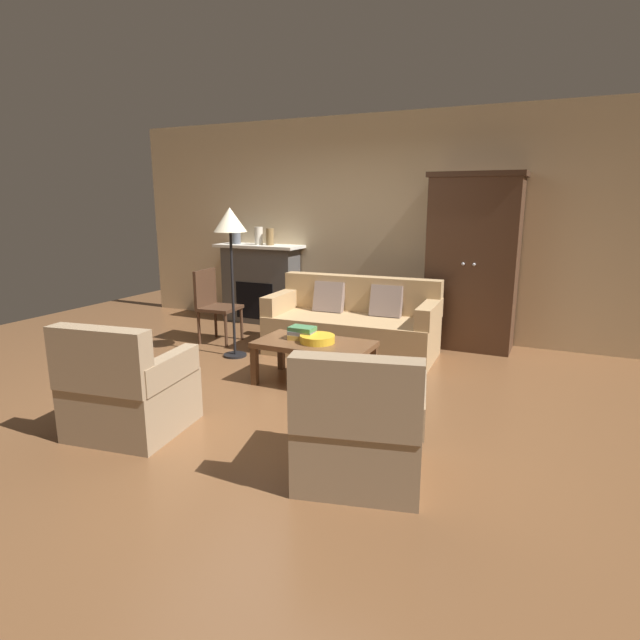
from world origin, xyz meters
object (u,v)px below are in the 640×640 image
(coffee_table, at_px, (314,347))
(mantel_vase_slate, at_px, (236,238))
(mantel_vase_bronze, at_px, (270,237))
(floor_lamp, at_px, (230,229))
(book_stack, at_px, (302,333))
(couch, at_px, (353,326))
(mantel_vase_cream, at_px, (259,236))
(armchair_near_right, at_px, (361,432))
(side_chair_wooden, at_px, (213,301))
(fruit_bowl, at_px, (317,339))
(dog, at_px, (103,348))
(armoire, at_px, (473,262))
(armchair_near_left, at_px, (128,393))
(fireplace, at_px, (261,283))

(coffee_table, xyz_separation_m, mantel_vase_slate, (-2.22, 2.03, 0.84))
(mantel_vase_bronze, xyz_separation_m, floor_lamp, (0.45, -1.58, 0.20))
(coffee_table, relative_size, mantel_vase_slate, 6.33)
(book_stack, distance_m, mantel_vase_bronze, 2.61)
(couch, xyz_separation_m, mantel_vase_cream, (-1.79, 0.89, 0.93))
(armchair_near_right, relative_size, side_chair_wooden, 1.03)
(fruit_bowl, xyz_separation_m, dog, (-2.19, -0.55, -0.21))
(mantel_vase_bronze, bearing_deg, armchair_near_right, -52.34)
(mantel_vase_slate, bearing_deg, side_chair_wooden, -70.40)
(armoire, xyz_separation_m, mantel_vase_cream, (-2.95, 0.06, 0.22))
(armchair_near_left, xyz_separation_m, dog, (-1.34, 1.00, -0.07))
(armchair_near_left, relative_size, dog, 1.53)
(couch, xyz_separation_m, armchair_near_left, (-0.75, -2.70, -0.00))
(mantel_vase_bronze, relative_size, floor_lamp, 0.14)
(fireplace, height_order, couch, fireplace)
(fireplace, distance_m, couch, 2.02)
(couch, distance_m, side_chair_wooden, 1.79)
(armoire, bearing_deg, coffee_table, -119.33)
(dog, bearing_deg, side_chair_wooden, 76.84)
(fruit_bowl, xyz_separation_m, mantel_vase_cream, (-1.88, 2.04, 0.79))
(coffee_table, bearing_deg, mantel_vase_cream, 132.28)
(armchair_near_left, bearing_deg, armchair_near_right, 3.35)
(armoire, bearing_deg, book_stack, -123.00)
(mantel_vase_cream, bearing_deg, armchair_near_right, -50.53)
(armchair_near_right, bearing_deg, coffee_table, 125.15)
(mantel_vase_slate, relative_size, floor_lamp, 0.10)
(side_chair_wooden, height_order, floor_lamp, floor_lamp)
(coffee_table, bearing_deg, armchair_near_right, -54.85)
(mantel_vase_bronze, xyz_separation_m, dog, (-0.49, -2.59, -0.99))
(side_chair_wooden, bearing_deg, mantel_vase_bronze, 82.46)
(couch, bearing_deg, mantel_vase_slate, 157.67)
(coffee_table, height_order, mantel_vase_cream, mantel_vase_cream)
(mantel_vase_cream, distance_m, armchair_near_left, 3.85)
(fruit_bowl, relative_size, book_stack, 1.29)
(armchair_near_right, bearing_deg, mantel_vase_slate, 133.01)
(fruit_bowl, bearing_deg, book_stack, 166.36)
(couch, bearing_deg, floor_lamp, -149.12)
(armoire, xyz_separation_m, armchair_near_left, (-1.92, -3.53, -0.71))
(book_stack, xyz_separation_m, dog, (-2.00, -0.60, -0.24))
(fruit_bowl, xyz_separation_m, book_stack, (-0.18, 0.04, 0.03))
(armoire, height_order, couch, armoire)
(mantel_vase_slate, bearing_deg, book_stack, -43.82)
(armchair_near_right, distance_m, floor_lamp, 3.14)
(armoire, relative_size, fruit_bowl, 6.16)
(book_stack, bearing_deg, armoire, 57.00)
(armoire, height_order, book_stack, armoire)
(couch, distance_m, mantel_vase_bronze, 2.05)
(floor_lamp, bearing_deg, couch, 30.88)
(armoire, relative_size, dog, 3.56)
(mantel_vase_bronze, height_order, dog, mantel_vase_bronze)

